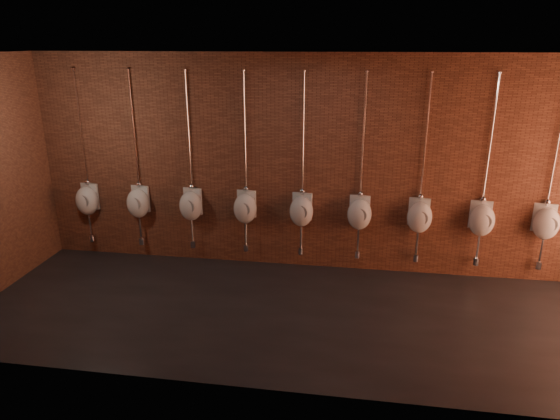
{
  "coord_description": "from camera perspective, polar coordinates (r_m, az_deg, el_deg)",
  "views": [
    {
      "loc": [
        0.58,
        -5.62,
        3.35
      ],
      "look_at": [
        -0.42,
        0.9,
        1.1
      ],
      "focal_mm": 32.0,
      "sensor_mm": 36.0,
      "label": 1
    }
  ],
  "objects": [
    {
      "name": "urinal_6",
      "position": [
        7.45,
        15.66,
        -0.67
      ],
      "size": [
        0.41,
        0.37,
        2.71
      ],
      "color": "white",
      "rests_on": "ground"
    },
    {
      "name": "urinal_8",
      "position": [
        7.86,
        28.12,
        -1.24
      ],
      "size": [
        0.41,
        0.37,
        2.71
      ],
      "color": "white",
      "rests_on": "ground"
    },
    {
      "name": "room_shell",
      "position": [
        5.8,
        2.8,
        5.5
      ],
      "size": [
        8.54,
        3.04,
        3.22
      ],
      "color": "black",
      "rests_on": "ground"
    },
    {
      "name": "urinal_0",
      "position": [
        8.49,
        -21.17,
        1.11
      ],
      "size": [
        0.41,
        0.37,
        2.71
      ],
      "color": "white",
      "rests_on": "ground"
    },
    {
      "name": "ground",
      "position": [
        6.56,
        2.52,
        -11.86
      ],
      "size": [
        8.5,
        8.5,
        0.0
      ],
      "primitive_type": "plane",
      "color": "black",
      "rests_on": "ground"
    },
    {
      "name": "urinal_2",
      "position": [
        7.79,
        -10.15,
        0.59
      ],
      "size": [
        0.41,
        0.37,
        2.71
      ],
      "color": "white",
      "rests_on": "ground"
    },
    {
      "name": "urinal_1",
      "position": [
        8.1,
        -15.89,
        0.87
      ],
      "size": [
        0.41,
        0.37,
        2.71
      ],
      "color": "white",
      "rests_on": "ground"
    },
    {
      "name": "urinal_3",
      "position": [
        7.56,
        -3.99,
        0.29
      ],
      "size": [
        0.41,
        0.37,
        2.71
      ],
      "color": "white",
      "rests_on": "ground"
    },
    {
      "name": "urinal_5",
      "position": [
        7.39,
        9.07,
        -0.35
      ],
      "size": [
        0.41,
        0.37,
        2.71
      ],
      "color": "white",
      "rests_on": "ground"
    },
    {
      "name": "urinal_4",
      "position": [
        7.43,
        2.47,
        -0.02
      ],
      "size": [
        0.41,
        0.37,
        2.71
      ],
      "color": "white",
      "rests_on": "ground"
    },
    {
      "name": "urinal_7",
      "position": [
        7.61,
        22.06,
        -0.97
      ],
      "size": [
        0.41,
        0.37,
        2.71
      ],
      "color": "white",
      "rests_on": "ground"
    }
  ]
}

